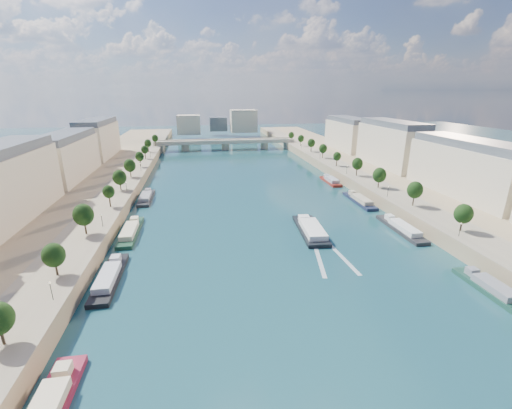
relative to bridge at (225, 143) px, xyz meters
name	(u,v)px	position (x,y,z in m)	size (l,w,h in m)	color
ground	(253,204)	(0.00, -142.13, -5.08)	(700.00, 700.00, 0.00)	#0C3538
quay_left	(71,207)	(-72.00, -142.13, -2.58)	(44.00, 520.00, 5.00)	#9E8460
quay_right	(409,190)	(72.00, -142.13, -2.58)	(44.00, 520.00, 5.00)	#9E8460
pave_left	(110,199)	(-57.00, -142.13, -0.03)	(14.00, 520.00, 0.10)	gray
pave_right	(379,186)	(57.00, -142.13, -0.03)	(14.00, 520.00, 0.10)	gray
trees_left	(115,184)	(-55.00, -140.13, 5.39)	(4.80, 268.80, 8.26)	#382B1E
trees_right	(366,170)	(55.00, -132.13, 5.39)	(4.80, 268.80, 8.26)	#382B1E
lamps_left	(116,200)	(-52.50, -152.13, 2.70)	(0.36, 200.36, 4.28)	black
lamps_right	(365,178)	(52.50, -137.13, 2.70)	(0.36, 200.36, 4.28)	black
buildings_left	(40,167)	(-85.00, -130.13, 11.37)	(16.00, 226.00, 23.20)	beige
buildings_right	(423,154)	(85.00, -130.13, 11.37)	(16.00, 226.00, 23.20)	beige
skyline	(222,123)	(3.19, 77.39, 9.57)	(79.00, 42.00, 22.00)	beige
bridge	(225,143)	(0.00, 0.00, 0.00)	(112.00, 12.00, 8.15)	#C1B79E
tour_barge	(311,230)	(14.48, -175.75, -4.14)	(9.34, 26.36, 3.65)	black
wake	(328,254)	(14.48, -192.40, -5.06)	(10.75, 26.03, 0.04)	silver
moored_barges_left	(108,280)	(-45.50, -198.46, -4.24)	(5.00, 159.10, 3.60)	#1C1B3C
moored_barges_right	(411,235)	(45.50, -185.31, -4.24)	(5.00, 165.94, 3.60)	black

